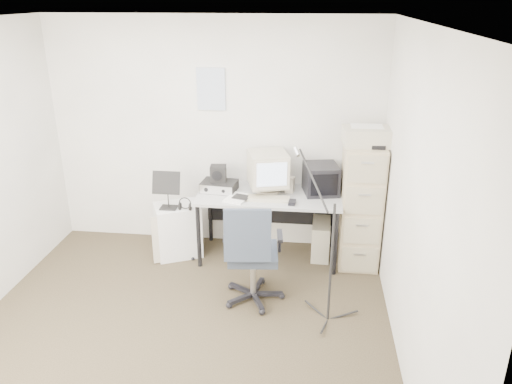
# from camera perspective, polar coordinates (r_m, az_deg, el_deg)

# --- Properties ---
(floor) EXTENTS (3.60, 3.60, 0.01)m
(floor) POSITION_cam_1_polar(r_m,az_deg,el_deg) (4.43, -8.84, -15.89)
(floor) COLOR #332B1B
(floor) RESTS_ON ground
(ceiling) EXTENTS (3.60, 3.60, 0.01)m
(ceiling) POSITION_cam_1_polar(r_m,az_deg,el_deg) (3.53, -11.28, 18.38)
(ceiling) COLOR white
(ceiling) RESTS_ON ground
(wall_back) EXTENTS (3.60, 0.02, 2.50)m
(wall_back) POSITION_cam_1_polar(r_m,az_deg,el_deg) (5.46, -4.75, 6.47)
(wall_back) COLOR white
(wall_back) RESTS_ON ground
(wall_front) EXTENTS (3.60, 0.02, 2.50)m
(wall_front) POSITION_cam_1_polar(r_m,az_deg,el_deg) (2.37, -22.43, -17.49)
(wall_front) COLOR white
(wall_front) RESTS_ON ground
(wall_right) EXTENTS (0.02, 3.60, 2.50)m
(wall_right) POSITION_cam_1_polar(r_m,az_deg,el_deg) (3.73, 17.67, -1.91)
(wall_right) COLOR white
(wall_right) RESTS_ON ground
(wall_calendar) EXTENTS (0.30, 0.02, 0.44)m
(wall_calendar) POSITION_cam_1_polar(r_m,az_deg,el_deg) (5.34, -5.15, 11.61)
(wall_calendar) COLOR white
(wall_calendar) RESTS_ON wall_back
(filing_cabinet) EXTENTS (0.40, 0.60, 1.30)m
(filing_cabinet) POSITION_cam_1_polar(r_m,az_deg,el_deg) (5.28, 11.85, -1.38)
(filing_cabinet) COLOR #BAAD95
(filing_cabinet) RESTS_ON floor
(printer) EXTENTS (0.47, 0.34, 0.18)m
(printer) POSITION_cam_1_polar(r_m,az_deg,el_deg) (5.00, 12.54, 6.21)
(printer) COLOR #BAB090
(printer) RESTS_ON filing_cabinet
(desk) EXTENTS (1.50, 0.70, 0.73)m
(desk) POSITION_cam_1_polar(r_m,az_deg,el_deg) (5.36, 1.47, -3.88)
(desk) COLOR #959595
(desk) RESTS_ON floor
(crt_monitor) EXTENTS (0.48, 0.50, 0.43)m
(crt_monitor) POSITION_cam_1_polar(r_m,az_deg,el_deg) (5.21, 1.37, 2.26)
(crt_monitor) COLOR #BAB090
(crt_monitor) RESTS_ON desk
(crt_tv) EXTENTS (0.40, 0.42, 0.31)m
(crt_tv) POSITION_cam_1_polar(r_m,az_deg,el_deg) (5.25, 7.41, 1.50)
(crt_tv) COLOR black
(crt_tv) RESTS_ON desk
(desk_speaker) EXTENTS (0.10, 0.10, 0.16)m
(desk_speaker) POSITION_cam_1_polar(r_m,az_deg,el_deg) (5.26, 3.90, 0.87)
(desk_speaker) COLOR beige
(desk_speaker) RESTS_ON desk
(keyboard) EXTENTS (0.44, 0.16, 0.02)m
(keyboard) POSITION_cam_1_polar(r_m,az_deg,el_deg) (5.07, 1.39, -0.76)
(keyboard) COLOR #BAB090
(keyboard) RESTS_ON desk
(mouse) EXTENTS (0.08, 0.12, 0.03)m
(mouse) POSITION_cam_1_polar(r_m,az_deg,el_deg) (4.98, 4.14, -1.19)
(mouse) COLOR black
(mouse) RESTS_ON desk
(radio_receiver) EXTENTS (0.39, 0.30, 0.10)m
(radio_receiver) POSITION_cam_1_polar(r_m,az_deg,el_deg) (5.30, -4.22, 0.69)
(radio_receiver) COLOR black
(radio_receiver) RESTS_ON desk
(radio_speaker) EXTENTS (0.18, 0.17, 0.16)m
(radio_speaker) POSITION_cam_1_polar(r_m,az_deg,el_deg) (5.28, -4.34, 2.15)
(radio_speaker) COLOR black
(radio_speaker) RESTS_ON radio_receiver
(papers) EXTENTS (0.28, 0.33, 0.02)m
(papers) POSITION_cam_1_polar(r_m,az_deg,el_deg) (5.09, -2.13, -0.70)
(papers) COLOR white
(papers) RESTS_ON desk
(pc_tower) EXTENTS (0.20, 0.43, 0.40)m
(pc_tower) POSITION_cam_1_polar(r_m,az_deg,el_deg) (5.50, 7.41, -5.32)
(pc_tower) COLOR #BAB090
(pc_tower) RESTS_ON floor
(office_chair) EXTENTS (0.63, 0.63, 1.00)m
(office_chair) POSITION_cam_1_polar(r_m,az_deg,el_deg) (4.56, -0.33, -6.84)
(office_chair) COLOR #373B48
(office_chair) RESTS_ON floor
(side_cart) EXTENTS (0.58, 0.53, 0.58)m
(side_cart) POSITION_cam_1_polar(r_m,az_deg,el_deg) (5.51, -8.90, -4.29)
(side_cart) COLOR white
(side_cart) RESTS_ON floor
(music_stand) EXTENTS (0.30, 0.17, 0.42)m
(music_stand) POSITION_cam_1_polar(r_m,az_deg,el_deg) (5.25, -10.08, 0.28)
(music_stand) COLOR black
(music_stand) RESTS_ON side_cart
(headphones) EXTENTS (0.19, 0.19, 0.03)m
(headphones) POSITION_cam_1_polar(r_m,az_deg,el_deg) (5.25, -8.11, -1.55)
(headphones) COLOR black
(headphones) RESTS_ON side_cart
(mic_stand) EXTENTS (0.03, 0.03, 1.45)m
(mic_stand) POSITION_cam_1_polar(r_m,az_deg,el_deg) (4.22, 8.71, -6.14)
(mic_stand) COLOR black
(mic_stand) RESTS_ON floor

